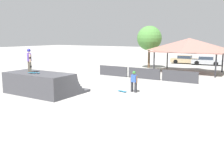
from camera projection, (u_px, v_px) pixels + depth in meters
name	position (u px, v px, depth m)	size (l,w,h in m)	color
ground_plane	(94.00, 96.00, 17.54)	(160.00, 160.00, 0.00)	#A3A09B
quarter_pipe_ramp	(42.00, 84.00, 18.09)	(5.18, 3.82, 1.54)	#424247
skater_on_deck	(29.00, 59.00, 17.80)	(0.71, 0.49, 1.71)	#6B6051
skateboard_on_deck	(34.00, 73.00, 17.40)	(0.87, 0.45, 0.09)	red
bystander_walking	(134.00, 80.00, 18.47)	(0.63, 0.27, 1.59)	#2D2D33
skateboard_on_ground	(122.00, 91.00, 18.68)	(0.82, 0.40, 0.09)	blue
barrier_fence	(144.00, 74.00, 24.46)	(10.42, 0.12, 1.05)	#3D3D42
pavilion_shelter	(189.00, 45.00, 28.43)	(7.82, 5.28, 3.96)	#2D2D33
tree_far_back	(149.00, 38.00, 32.56)	(3.21, 3.21, 5.51)	brown
parked_car_tan	(185.00, 60.00, 38.33)	(4.40, 2.02, 1.27)	tan
parked_car_silver	(207.00, 61.00, 36.46)	(4.37, 2.05, 1.27)	#A8AAAF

